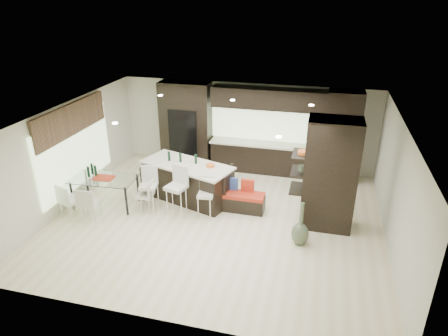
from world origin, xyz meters
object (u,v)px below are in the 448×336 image
(stool_mid, at_px, (177,196))
(floor_vase, at_px, (301,224))
(chair_near, at_px, (90,205))
(kitchen_island, at_px, (188,181))
(stool_left, at_px, (149,194))
(chair_end, at_px, (145,197))
(chair_far, at_px, (71,202))
(stool_right, at_px, (206,202))
(dining_table, at_px, (106,192))
(bench, at_px, (240,202))

(stool_mid, bearing_deg, floor_vase, 5.70)
(stool_mid, relative_size, chair_near, 1.23)
(kitchen_island, bearing_deg, stool_left, -114.13)
(kitchen_island, xyz_separation_m, chair_end, (-0.87, -0.89, -0.13))
(stool_mid, height_order, chair_far, stool_mid)
(floor_vase, xyz_separation_m, chair_near, (-5.14, -0.23, -0.10))
(stool_right, height_order, dining_table, stool_right)
(stool_right, bearing_deg, chair_far, -171.37)
(stool_left, bearing_deg, kitchen_island, 38.64)
(stool_left, xyz_separation_m, floor_vase, (3.91, -0.60, 0.05))
(stool_left, height_order, chair_near, stool_left)
(stool_mid, xyz_separation_m, chair_far, (-2.50, -0.81, -0.09))
(kitchen_island, xyz_separation_m, floor_vase, (3.15, -1.44, 0.01))
(floor_vase, distance_m, chair_near, 5.14)
(stool_left, relative_size, bench, 0.76)
(stool_mid, bearing_deg, stool_right, 18.96)
(kitchen_island, relative_size, stool_right, 2.85)
(stool_left, height_order, bench, stool_left)
(chair_end, bearing_deg, kitchen_island, -47.89)
(bench, bearing_deg, chair_far, -160.38)
(floor_vase, height_order, chair_end, floor_vase)
(kitchen_island, height_order, stool_mid, stool_mid)
(stool_right, xyz_separation_m, chair_near, (-2.74, -0.85, -0.01))
(kitchen_island, distance_m, dining_table, 2.18)
(stool_right, bearing_deg, chair_near, -168.84)
(bench, xyz_separation_m, dining_table, (-3.51, -0.63, 0.16))
(stool_right, relative_size, chair_far, 1.01)
(bench, distance_m, chair_far, 4.28)
(chair_near, xyz_separation_m, chair_far, (-0.52, -0.00, 0.01))
(bench, bearing_deg, stool_left, -165.44)
(stool_right, distance_m, chair_end, 1.63)
(chair_near, bearing_deg, stool_left, 27.52)
(chair_near, height_order, chair_far, chair_far)
(stool_mid, relative_size, chair_end, 1.35)
(floor_vase, height_order, chair_near, floor_vase)
(bench, distance_m, chair_near, 3.79)
(stool_left, bearing_deg, floor_vase, -17.97)
(stool_left, relative_size, stool_right, 1.10)
(bench, height_order, dining_table, dining_table)
(chair_near, bearing_deg, dining_table, 83.44)
(dining_table, bearing_deg, bench, 6.91)
(chair_far, bearing_deg, stool_left, 44.77)
(stool_left, relative_size, chair_near, 1.12)
(bench, xyz_separation_m, chair_near, (-3.51, -1.41, 0.18))
(bench, height_order, floor_vase, floor_vase)
(stool_left, distance_m, stool_mid, 0.76)
(dining_table, bearing_deg, stool_mid, -2.42)
(bench, bearing_deg, floor_vase, -35.65)
(kitchen_island, bearing_deg, chair_far, -128.29)
(stool_mid, bearing_deg, dining_table, -163.09)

